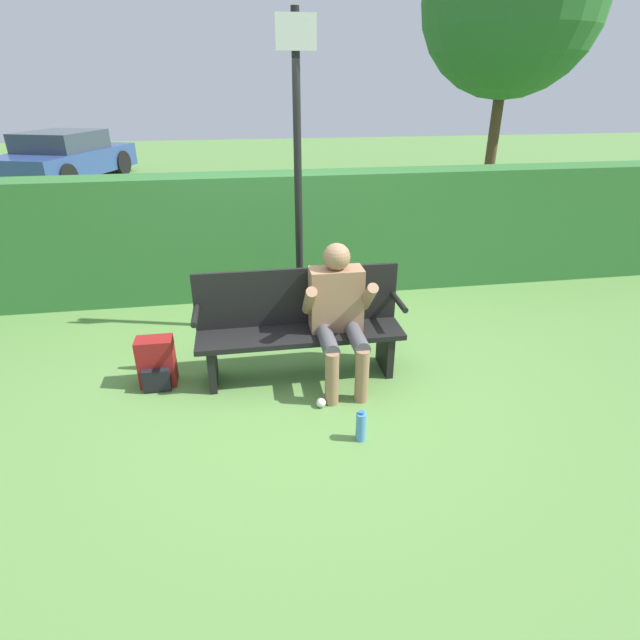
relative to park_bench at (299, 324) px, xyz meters
name	(u,v)px	position (x,y,z in m)	size (l,w,h in m)	color
ground_plane	(301,375)	(0.00, -0.07, -0.47)	(40.00, 40.00, 0.00)	#5B8942
hedge_back	(279,235)	(0.00, 1.92, 0.24)	(12.00, 0.48, 1.41)	#337033
park_bench	(299,324)	(0.00, 0.00, 0.00)	(1.74, 0.40, 0.92)	black
person_seated	(338,309)	(0.31, -0.14, 0.18)	(0.57, 0.66, 1.17)	#997051
backpack	(157,363)	(-1.21, -0.01, -0.26)	(0.30, 0.25, 0.43)	maroon
water_bottle	(361,426)	(0.31, -1.00, -0.35)	(0.07, 0.07, 0.24)	#4C8CCC
signpost	(298,171)	(0.11, 0.81, 1.14)	(0.33, 0.09, 2.87)	black
parked_car	(64,157)	(-4.72, 10.24, 0.12)	(2.99, 4.22, 1.21)	#2D4784
tree	(513,2)	(4.46, 5.66, 3.09)	(3.12, 3.12, 5.12)	#4C3823
litter_crumple	(321,403)	(0.09, -0.56, -0.43)	(0.08, 0.08, 0.08)	silver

